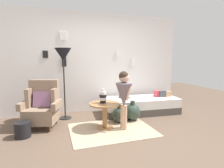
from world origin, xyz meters
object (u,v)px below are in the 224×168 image
object	(u,v)px
floor_lamp	(63,58)
demijohn_near	(119,115)
vase_striped	(103,97)
demijohn_far	(132,112)
side_table	(105,110)
armchair	(42,106)
daybed	(141,105)
person_child	(124,92)
book_on_daybed	(125,98)
magazine_basket	(23,130)

from	to	relation	value
floor_lamp	demijohn_near	size ratio (longest dim) A/B	3.96
vase_striped	demijohn_far	size ratio (longest dim) A/B	0.63
side_table	demijohn_far	xyz separation A→B (m)	(0.73, 0.26, -0.19)
demijohn_near	armchair	bearing A→B (deg)	170.10
vase_striped	demijohn_near	distance (m)	0.66
daybed	person_child	bearing A→B (deg)	-133.04
vase_striped	floor_lamp	xyz separation A→B (m)	(-0.71, 0.84, 0.79)
floor_lamp	demijohn_far	bearing A→B (deg)	-22.87
floor_lamp	book_on_daybed	distance (m)	1.82
daybed	vase_striped	bearing A→B (deg)	-150.42
armchair	demijohn_near	size ratio (longest dim) A/B	2.32
vase_striped	demijohn_far	distance (m)	0.91
demijohn_far	magazine_basket	world-z (taller)	demijohn_far
demijohn_far	side_table	bearing A→B (deg)	-160.69
daybed	demijohn_near	size ratio (longest dim) A/B	4.68
side_table	book_on_daybed	distance (m)	1.11
vase_striped	armchair	bearing A→B (deg)	158.98
person_child	demijohn_far	size ratio (longest dim) A/B	2.55
person_child	floor_lamp	bearing A→B (deg)	135.72
side_table	magazine_basket	distance (m)	1.56
daybed	book_on_daybed	world-z (taller)	book_on_daybed
daybed	person_child	distance (m)	1.35
side_table	magazine_basket	xyz separation A→B (m)	(-1.54, 0.04, -0.24)
floor_lamp	magazine_basket	xyz separation A→B (m)	(-0.81, -0.84, -1.29)
side_table	armchair	bearing A→B (deg)	157.99
side_table	demijohn_near	size ratio (longest dim) A/B	1.50
daybed	side_table	size ratio (longest dim) A/B	3.12
floor_lamp	demijohn_far	xyz separation A→B (m)	(1.47, -0.62, -1.24)
vase_striped	magazine_basket	distance (m)	1.59
magazine_basket	daybed	bearing A→B (deg)	14.12
armchair	floor_lamp	size ratio (longest dim) A/B	0.59
daybed	vase_striped	size ratio (longest dim) A/B	6.70
armchair	demijohn_near	bearing A→B (deg)	-9.90
armchair	vase_striped	xyz separation A→B (m)	(1.18, -0.46, 0.21)
person_child	daybed	bearing A→B (deg)	46.96
armchair	floor_lamp	xyz separation A→B (m)	(0.48, 0.39, 0.99)
book_on_daybed	demijohn_near	distance (m)	0.74
armchair	magazine_basket	size ratio (longest dim) A/B	3.46
armchair	person_child	xyz separation A→B (m)	(1.56, -0.67, 0.32)
book_on_daybed	magazine_basket	size ratio (longest dim) A/B	0.79
daybed	demijohn_far	world-z (taller)	demijohn_far
armchair	book_on_daybed	size ratio (longest dim) A/B	4.41
book_on_daybed	floor_lamp	bearing A→B (deg)	176.84
floor_lamp	person_child	size ratio (longest dim) A/B	1.41
armchair	vase_striped	bearing A→B (deg)	-21.02
floor_lamp	demijohn_near	world-z (taller)	floor_lamp
vase_striped	person_child	size ratio (longest dim) A/B	0.25
demijohn_near	magazine_basket	distance (m)	1.94
demijohn_near	demijohn_far	world-z (taller)	demijohn_far
vase_striped	person_child	xyz separation A→B (m)	(0.37, -0.21, 0.11)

